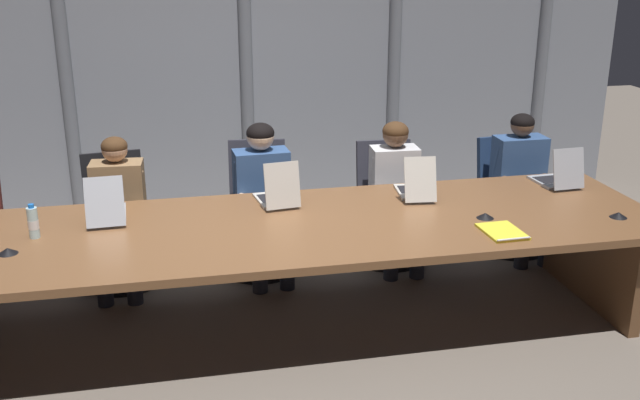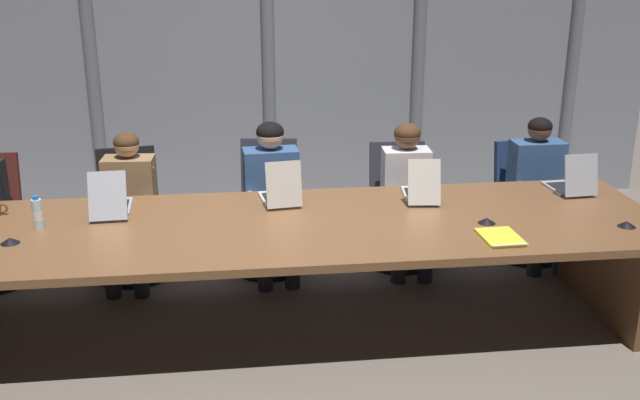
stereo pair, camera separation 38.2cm
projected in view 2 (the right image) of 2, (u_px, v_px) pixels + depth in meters
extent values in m
plane|color=#6B6056|center=(280.00, 328.00, 4.80)|extent=(15.04, 15.04, 0.00)
cube|color=brown|center=(278.00, 228.00, 4.58)|extent=(4.84, 1.32, 0.05)
cube|color=black|center=(278.00, 237.00, 4.60)|extent=(4.12, 0.10, 0.06)
cube|color=brown|center=(602.00, 264.00, 4.94)|extent=(0.08, 1.12, 0.68)
cube|color=gray|center=(258.00, 63.00, 6.75)|extent=(7.52, 0.10, 2.68)
cylinder|color=slate|center=(92.00, 67.00, 6.53)|extent=(0.12, 0.12, 2.63)
cylinder|color=slate|center=(268.00, 64.00, 6.71)|extent=(0.12, 0.12, 2.63)
cylinder|color=slate|center=(418.00, 61.00, 6.87)|extent=(0.12, 0.12, 2.63)
cylinder|color=slate|center=(573.00, 58.00, 7.04)|extent=(0.12, 0.12, 2.63)
cube|color=#A8ADB7|center=(113.00, 207.00, 4.83)|extent=(0.25, 0.34, 0.02)
cube|color=black|center=(113.00, 205.00, 4.85)|extent=(0.20, 0.19, 0.00)
cube|color=#A8ADB7|center=(107.00, 196.00, 4.58)|extent=(0.24, 0.13, 0.29)
cube|color=black|center=(107.00, 195.00, 4.58)|extent=(0.21, 0.12, 0.26)
cube|color=beige|center=(279.00, 199.00, 5.00)|extent=(0.27, 0.35, 0.02)
cube|color=black|center=(278.00, 196.00, 5.02)|extent=(0.22, 0.20, 0.00)
cube|color=beige|center=(284.00, 185.00, 4.77)|extent=(0.24, 0.09, 0.30)
cube|color=black|center=(284.00, 184.00, 4.78)|extent=(0.21, 0.08, 0.27)
cube|color=beige|center=(419.00, 194.00, 5.08)|extent=(0.25, 0.34, 0.02)
cube|color=black|center=(418.00, 192.00, 5.10)|extent=(0.20, 0.19, 0.00)
cube|color=beige|center=(424.00, 182.00, 4.84)|extent=(0.22, 0.13, 0.29)
cube|color=black|center=(424.00, 182.00, 4.84)|extent=(0.20, 0.11, 0.26)
cube|color=#A8ADB7|center=(566.00, 188.00, 5.22)|extent=(0.26, 0.32, 0.02)
cube|color=black|center=(564.00, 185.00, 5.24)|extent=(0.21, 0.18, 0.00)
cube|color=#A8ADB7|center=(581.00, 175.00, 5.00)|extent=(0.24, 0.09, 0.28)
cube|color=black|center=(581.00, 175.00, 5.00)|extent=(0.22, 0.07, 0.25)
cube|color=black|center=(131.00, 224.00, 5.49)|extent=(0.54, 0.54, 0.08)
cube|color=black|center=(127.00, 179.00, 5.60)|extent=(0.44, 0.18, 0.48)
cylinder|color=#262628|center=(133.00, 248.00, 5.55)|extent=(0.05, 0.05, 0.32)
cylinder|color=black|center=(135.00, 270.00, 5.61)|extent=(0.60, 0.60, 0.04)
cube|color=#2D2D38|center=(268.00, 218.00, 5.61)|extent=(0.54, 0.54, 0.08)
cube|color=#2D2D38|center=(269.00, 172.00, 5.72)|extent=(0.44, 0.17, 0.52)
cylinder|color=#262628|center=(269.00, 242.00, 5.67)|extent=(0.05, 0.05, 0.32)
cylinder|color=black|center=(269.00, 264.00, 5.73)|extent=(0.60, 0.60, 0.04)
cube|color=#2D2D38|center=(400.00, 212.00, 5.72)|extent=(0.50, 0.50, 0.08)
cube|color=#2D2D38|center=(397.00, 171.00, 5.84)|extent=(0.44, 0.14, 0.46)
cylinder|color=#262628|center=(400.00, 236.00, 5.79)|extent=(0.05, 0.05, 0.32)
cylinder|color=black|center=(399.00, 257.00, 5.85)|extent=(0.60, 0.60, 0.04)
cube|color=navy|center=(531.00, 207.00, 5.84)|extent=(0.54, 0.54, 0.08)
cube|color=navy|center=(520.00, 167.00, 5.96)|extent=(0.44, 0.17, 0.45)
cylinder|color=#262628|center=(528.00, 230.00, 5.91)|extent=(0.05, 0.05, 0.32)
cylinder|color=black|center=(526.00, 251.00, 5.97)|extent=(0.60, 0.60, 0.04)
cube|color=olive|center=(130.00, 189.00, 5.38)|extent=(0.38, 0.24, 0.47)
sphere|color=tan|center=(126.00, 145.00, 5.27)|extent=(0.18, 0.18, 0.18)
ellipsoid|color=#472D19|center=(126.00, 142.00, 5.27)|extent=(0.18, 0.18, 0.13)
cylinder|color=olive|center=(151.00, 182.00, 5.37)|extent=(0.08, 0.14, 0.27)
cylinder|color=tan|center=(147.00, 207.00, 5.21)|extent=(0.08, 0.30, 0.06)
cylinder|color=olive|center=(109.00, 183.00, 5.36)|extent=(0.08, 0.14, 0.27)
cylinder|color=tan|center=(104.00, 208.00, 5.20)|extent=(0.08, 0.30, 0.06)
cylinder|color=#262833|center=(142.00, 233.00, 5.28)|extent=(0.16, 0.41, 0.13)
cylinder|color=#262833|center=(140.00, 269.00, 5.18)|extent=(0.11, 0.11, 0.42)
cylinder|color=#262833|center=(114.00, 233.00, 5.27)|extent=(0.16, 0.41, 0.13)
cylinder|color=#262833|center=(111.00, 269.00, 5.17)|extent=(0.11, 0.11, 0.42)
cube|color=#335184|center=(271.00, 182.00, 5.49)|extent=(0.41, 0.24, 0.50)
sphere|color=beige|center=(270.00, 135.00, 5.38)|extent=(0.20, 0.20, 0.20)
ellipsoid|color=black|center=(270.00, 132.00, 5.37)|extent=(0.20, 0.20, 0.15)
cylinder|color=#335184|center=(294.00, 173.00, 5.50)|extent=(0.08, 0.14, 0.27)
cylinder|color=beige|center=(298.00, 197.00, 5.35)|extent=(0.08, 0.30, 0.06)
cylinder|color=#335184|center=(248.00, 175.00, 5.45)|extent=(0.08, 0.14, 0.27)
cylinder|color=beige|center=(251.00, 199.00, 5.29)|extent=(0.08, 0.30, 0.06)
cylinder|color=#262833|center=(289.00, 226.00, 5.42)|extent=(0.15, 0.41, 0.13)
cylinder|color=#262833|center=(292.00, 261.00, 5.31)|extent=(0.11, 0.11, 0.42)
cylinder|color=#262833|center=(261.00, 227.00, 5.38)|extent=(0.15, 0.41, 0.13)
cylinder|color=#262833|center=(265.00, 263.00, 5.28)|extent=(0.11, 0.11, 0.42)
cube|color=silver|center=(405.00, 179.00, 5.62)|extent=(0.36, 0.24, 0.47)
sphere|color=brown|center=(407.00, 136.00, 5.51)|extent=(0.20, 0.20, 0.20)
ellipsoid|color=#472D19|center=(407.00, 133.00, 5.50)|extent=(0.20, 0.20, 0.15)
cylinder|color=silver|center=(425.00, 173.00, 5.61)|extent=(0.08, 0.14, 0.27)
cylinder|color=brown|center=(430.00, 196.00, 5.45)|extent=(0.08, 0.30, 0.06)
cylinder|color=silver|center=(387.00, 174.00, 5.59)|extent=(0.08, 0.14, 0.27)
cylinder|color=brown|center=(390.00, 197.00, 5.43)|extent=(0.08, 0.30, 0.06)
cylinder|color=#262833|center=(422.00, 220.00, 5.52)|extent=(0.15, 0.41, 0.13)
cylinder|color=#262833|center=(426.00, 255.00, 5.42)|extent=(0.11, 0.11, 0.42)
cylinder|color=#262833|center=(396.00, 221.00, 5.51)|extent=(0.15, 0.41, 0.13)
cylinder|color=#262833|center=(399.00, 255.00, 5.40)|extent=(0.11, 0.11, 0.42)
cube|color=#335184|center=(536.00, 172.00, 5.73)|extent=(0.40, 0.22, 0.50)
sphere|color=brown|center=(540.00, 129.00, 5.62)|extent=(0.18, 0.18, 0.18)
ellipsoid|color=black|center=(540.00, 126.00, 5.61)|extent=(0.19, 0.19, 0.14)
cylinder|color=#335184|center=(557.00, 164.00, 5.73)|extent=(0.07, 0.14, 0.27)
cylinder|color=brown|center=(567.00, 187.00, 5.57)|extent=(0.07, 0.30, 0.06)
cylinder|color=#335184|center=(515.00, 166.00, 5.69)|extent=(0.07, 0.14, 0.27)
cylinder|color=brown|center=(524.00, 189.00, 5.53)|extent=(0.07, 0.30, 0.06)
cylinder|color=#262833|center=(555.00, 214.00, 5.64)|extent=(0.13, 0.40, 0.13)
cylinder|color=#262833|center=(562.00, 248.00, 5.54)|extent=(0.11, 0.11, 0.42)
cylinder|color=#262833|center=(530.00, 216.00, 5.62)|extent=(0.13, 0.40, 0.13)
cylinder|color=#262833|center=(536.00, 249.00, 5.52)|extent=(0.11, 0.11, 0.42)
cylinder|color=silver|center=(38.00, 214.00, 4.46)|extent=(0.06, 0.06, 0.19)
cylinder|color=white|center=(38.00, 216.00, 4.46)|extent=(0.06, 0.06, 0.06)
cylinder|color=blue|center=(35.00, 198.00, 4.43)|extent=(0.03, 0.03, 0.02)
torus|color=brown|center=(3.00, 208.00, 4.71)|extent=(0.06, 0.01, 0.06)
cone|color=black|center=(487.00, 221.00, 4.57)|extent=(0.11, 0.11, 0.03)
cone|color=black|center=(627.00, 224.00, 4.52)|extent=(0.11, 0.11, 0.03)
cone|color=black|center=(10.00, 241.00, 4.26)|extent=(0.11, 0.11, 0.03)
cube|color=yellow|center=(501.00, 237.00, 4.33)|extent=(0.23, 0.31, 0.02)
cylinder|color=silver|center=(510.00, 245.00, 4.19)|extent=(0.21, 0.02, 0.01)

